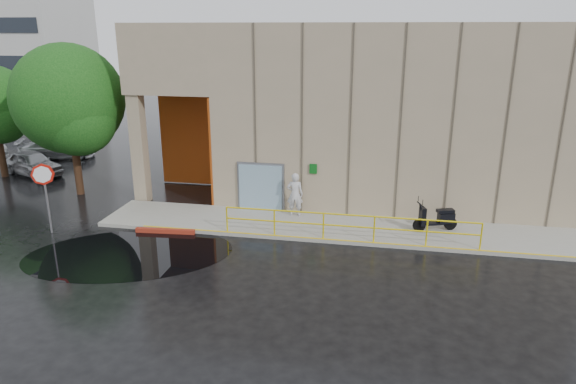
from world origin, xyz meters
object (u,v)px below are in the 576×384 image
person (295,194)px  car_c (57,148)px  red_curb (165,231)px  car_a (32,163)px  tree_near (71,104)px  stop_sign (44,184)px  scooter (437,211)px

person → car_c: size_ratio=0.43×
car_c → red_curb: bearing=-155.3°
car_a → person: bearing=-81.8°
person → tree_near: size_ratio=0.26×
red_curb → car_c: car_c is taller
stop_sign → tree_near: 5.50m
person → scooter: person is taller
person → car_a: size_ratio=0.48×
red_curb → scooter: bearing=10.2°
scooter → tree_near: tree_near is taller
car_c → scooter: bearing=-134.6°
red_curb → car_a: car_a is taller
car_a → car_c: (-0.96, 3.65, -0.03)m
car_a → tree_near: size_ratio=0.55×
tree_near → car_c: bearing=131.3°
person → scooter: bearing=170.5°
stop_sign → car_c: size_ratio=0.65×
red_curb → car_c: 15.53m
car_a → tree_near: bearing=-97.5°
scooter → red_curb: 10.74m
stop_sign → car_c: 13.26m
person → stop_sign: size_ratio=0.66×
car_a → car_c: car_a is taller
scooter → tree_near: bearing=154.9°
person → car_a: 15.98m
tree_near → person: bearing=-7.0°
scooter → red_curb: bearing=172.1°
stop_sign → red_curb: bearing=0.2°
scooter → car_a: scooter is taller
person → stop_sign: (-9.28, -3.37, 0.96)m
car_c → person: bearing=-139.0°
car_a → tree_near: tree_near is taller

